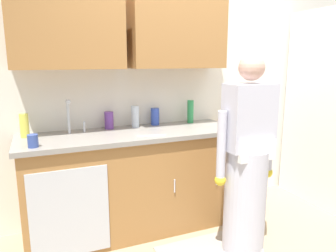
% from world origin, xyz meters
% --- Properties ---
extents(kitchen_wall_with_uppers, '(4.80, 0.44, 2.70)m').
position_xyz_m(kitchen_wall_with_uppers, '(-0.14, 0.99, 1.48)').
color(kitchen_wall_with_uppers, silver).
rests_on(kitchen_wall_with_uppers, ground).
extents(closet_door_panel, '(0.04, 1.10, 2.10)m').
position_xyz_m(closet_door_panel, '(1.45, 0.40, 1.05)').
color(closet_door_panel, silver).
rests_on(closet_door_panel, ground).
extents(counter_cabinet, '(1.90, 0.62, 0.90)m').
position_xyz_m(counter_cabinet, '(-0.55, 0.70, 0.45)').
color(counter_cabinet, '#9E6B38').
rests_on(counter_cabinet, ground).
extents(countertop, '(1.96, 0.66, 0.04)m').
position_xyz_m(countertop, '(-0.55, 0.70, 0.92)').
color(countertop, gray).
rests_on(countertop, counter_cabinet).
extents(sink, '(0.50, 0.36, 0.35)m').
position_xyz_m(sink, '(-1.04, 0.71, 0.93)').
color(sink, '#B7BABF').
rests_on(sink, counter_cabinet).
extents(person_at_sink, '(0.55, 0.34, 1.62)m').
position_xyz_m(person_at_sink, '(0.19, -0.01, 0.69)').
color(person_at_sink, white).
rests_on(person_at_sink, ground).
extents(bottle_water_tall, '(0.06, 0.06, 0.23)m').
position_xyz_m(bottle_water_tall, '(0.13, 0.89, 1.06)').
color(bottle_water_tall, '#2D8C4C').
rests_on(bottle_water_tall, countertop).
extents(bottle_cleaner_spray, '(0.08, 0.08, 0.17)m').
position_xyz_m(bottle_cleaner_spray, '(-0.24, 0.92, 1.02)').
color(bottle_cleaner_spray, '#334CB2').
rests_on(bottle_cleaner_spray, countertop).
extents(bottle_water_short, '(0.07, 0.07, 0.21)m').
position_xyz_m(bottle_water_short, '(-0.46, 0.89, 1.04)').
color(bottle_water_short, silver).
rests_on(bottle_water_short, countertop).
extents(bottle_dish_liquid, '(0.07, 0.07, 0.20)m').
position_xyz_m(bottle_dish_liquid, '(-1.43, 0.85, 1.04)').
color(bottle_dish_liquid, '#D8D14C').
rests_on(bottle_dish_liquid, countertop).
extents(bottle_soap, '(0.08, 0.08, 0.16)m').
position_xyz_m(bottle_soap, '(-0.71, 0.91, 1.02)').
color(bottle_soap, '#66388C').
rests_on(bottle_soap, countertop).
extents(cup_by_sink, '(0.08, 0.08, 0.10)m').
position_xyz_m(cup_by_sink, '(-1.37, 0.49, 0.99)').
color(cup_by_sink, '#33478C').
rests_on(cup_by_sink, countertop).
extents(knife_on_counter, '(0.24, 0.09, 0.01)m').
position_xyz_m(knife_on_counter, '(-0.44, 0.49, 0.94)').
color(knife_on_counter, silver).
rests_on(knife_on_counter, countertop).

